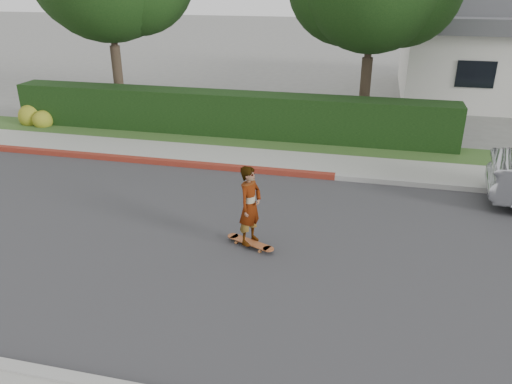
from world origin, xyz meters
TOP-DOWN VIEW (x-y plane):
  - ground at (0.00, 0.00)m, footprint 120.00×120.00m
  - road at (0.00, 0.00)m, footprint 60.00×8.00m
  - curb_far at (0.00, 4.10)m, footprint 60.00×0.20m
  - curb_red_section at (-5.00, 4.10)m, footprint 12.00×0.21m
  - sidewalk_far at (0.00, 5.00)m, footprint 60.00×1.60m
  - planting_strip at (0.00, 6.60)m, footprint 60.00×1.60m
  - hedge at (-3.00, 7.20)m, footprint 15.00×1.00m
  - flowering_shrub at (-10.01, 6.74)m, footprint 1.40×1.00m
  - skateboard at (-0.34, 0.05)m, footprint 1.11×0.64m
  - skateboarder at (-0.34, 0.05)m, footprint 0.57×0.69m

SIDE VIEW (x-z plane):
  - ground at x=0.00m, z-range 0.00..0.00m
  - road at x=0.00m, z-range 0.00..0.01m
  - planting_strip at x=0.00m, z-range 0.00..0.10m
  - sidewalk_far at x=0.00m, z-range 0.00..0.12m
  - curb_far at x=0.00m, z-range 0.00..0.15m
  - curb_red_section at x=-5.00m, z-range 0.00..0.15m
  - skateboard at x=-0.34m, z-range 0.05..0.15m
  - flowering_shrub at x=-10.01m, z-range -0.12..0.78m
  - hedge at x=-3.00m, z-range 0.00..1.50m
  - skateboarder at x=-0.34m, z-range 0.11..1.73m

